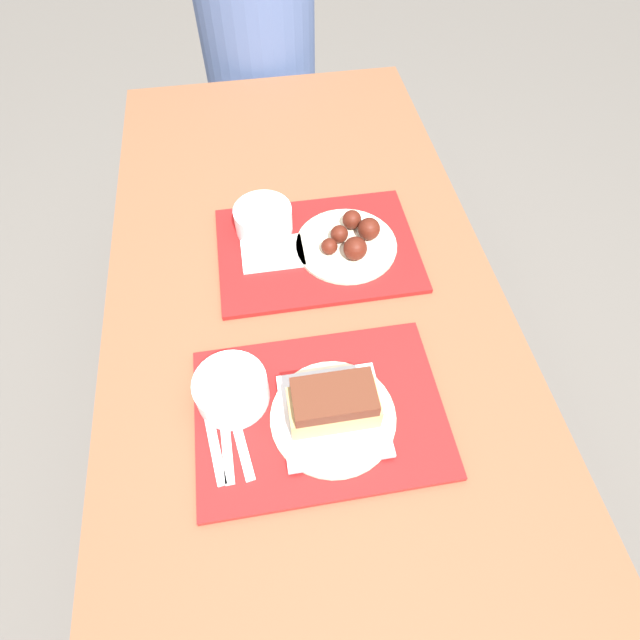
{
  "coord_description": "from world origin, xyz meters",
  "views": [
    {
      "loc": [
        -0.07,
        -0.57,
        1.61
      ],
      "look_at": [
        0.02,
        -0.02,
        0.82
      ],
      "focal_mm": 28.0,
      "sensor_mm": 36.0,
      "label": 1
    }
  ],
  "objects_px": {
    "brisket_sandwich_plate": "(333,409)",
    "wings_plate_far": "(350,240)",
    "tray_near": "(320,412)",
    "bowl_coleslaw_far": "(263,218)",
    "person_seated_across": "(258,50)",
    "bowl_coleslaw_near": "(231,389)",
    "tray_far": "(317,249)"
  },
  "relations": [
    {
      "from": "bowl_coleslaw_near",
      "to": "wings_plate_far",
      "type": "xyz_separation_m",
      "value": [
        0.28,
        0.33,
        -0.01
      ]
    },
    {
      "from": "bowl_coleslaw_near",
      "to": "wings_plate_far",
      "type": "relative_size",
      "value": 0.58
    },
    {
      "from": "tray_near",
      "to": "tray_far",
      "type": "distance_m",
      "value": 0.4
    },
    {
      "from": "bowl_coleslaw_far",
      "to": "wings_plate_far",
      "type": "bearing_deg",
      "value": -24.97
    },
    {
      "from": "bowl_coleslaw_near",
      "to": "wings_plate_far",
      "type": "height_order",
      "value": "same"
    },
    {
      "from": "tray_near",
      "to": "bowl_coleslaw_near",
      "type": "distance_m",
      "value": 0.16
    },
    {
      "from": "wings_plate_far",
      "to": "person_seated_across",
      "type": "distance_m",
      "value": 0.98
    },
    {
      "from": "wings_plate_far",
      "to": "person_seated_across",
      "type": "bearing_deg",
      "value": 97.06
    },
    {
      "from": "tray_far",
      "to": "tray_near",
      "type": "bearing_deg",
      "value": -98.56
    },
    {
      "from": "bowl_coleslaw_near",
      "to": "brisket_sandwich_plate",
      "type": "distance_m",
      "value": 0.18
    },
    {
      "from": "bowl_coleslaw_near",
      "to": "person_seated_across",
      "type": "relative_size",
      "value": 0.18
    },
    {
      "from": "brisket_sandwich_plate",
      "to": "bowl_coleslaw_far",
      "type": "bearing_deg",
      "value": 98.52
    },
    {
      "from": "tray_far",
      "to": "bowl_coleslaw_far",
      "type": "xyz_separation_m",
      "value": [
        -0.11,
        0.08,
        0.04
      ]
    },
    {
      "from": "person_seated_across",
      "to": "brisket_sandwich_plate",
      "type": "bearing_deg",
      "value": -89.57
    },
    {
      "from": "tray_near",
      "to": "person_seated_across",
      "type": "xyz_separation_m",
      "value": [
        0.01,
        1.35,
        -0.03
      ]
    },
    {
      "from": "tray_near",
      "to": "brisket_sandwich_plate",
      "type": "distance_m",
      "value": 0.05
    },
    {
      "from": "bowl_coleslaw_far",
      "to": "person_seated_across",
      "type": "relative_size",
      "value": 0.18
    },
    {
      "from": "bowl_coleslaw_near",
      "to": "wings_plate_far",
      "type": "distance_m",
      "value": 0.44
    },
    {
      "from": "bowl_coleslaw_near",
      "to": "tray_far",
      "type": "bearing_deg",
      "value": 58.56
    },
    {
      "from": "bowl_coleslaw_near",
      "to": "bowl_coleslaw_far",
      "type": "height_order",
      "value": "same"
    },
    {
      "from": "brisket_sandwich_plate",
      "to": "person_seated_across",
      "type": "xyz_separation_m",
      "value": [
        -0.01,
        1.37,
        -0.07
      ]
    },
    {
      "from": "brisket_sandwich_plate",
      "to": "wings_plate_far",
      "type": "distance_m",
      "value": 0.42
    },
    {
      "from": "brisket_sandwich_plate",
      "to": "tray_far",
      "type": "bearing_deg",
      "value": 84.71
    },
    {
      "from": "bowl_coleslaw_near",
      "to": "person_seated_across",
      "type": "height_order",
      "value": "person_seated_across"
    },
    {
      "from": "wings_plate_far",
      "to": "brisket_sandwich_plate",
      "type": "bearing_deg",
      "value": -105.3
    },
    {
      "from": "brisket_sandwich_plate",
      "to": "wings_plate_far",
      "type": "height_order",
      "value": "brisket_sandwich_plate"
    },
    {
      "from": "bowl_coleslaw_near",
      "to": "brisket_sandwich_plate",
      "type": "xyz_separation_m",
      "value": [
        0.17,
        -0.07,
        0.0
      ]
    },
    {
      "from": "bowl_coleslaw_near",
      "to": "tray_near",
      "type": "bearing_deg",
      "value": -19.06
    },
    {
      "from": "tray_near",
      "to": "bowl_coleslaw_near",
      "type": "xyz_separation_m",
      "value": [
        -0.15,
        0.05,
        0.04
      ]
    },
    {
      "from": "tray_near",
      "to": "bowl_coleslaw_far",
      "type": "relative_size",
      "value": 3.39
    },
    {
      "from": "brisket_sandwich_plate",
      "to": "person_seated_across",
      "type": "relative_size",
      "value": 0.3
    },
    {
      "from": "person_seated_across",
      "to": "tray_far",
      "type": "bearing_deg",
      "value": -87.14
    }
  ]
}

